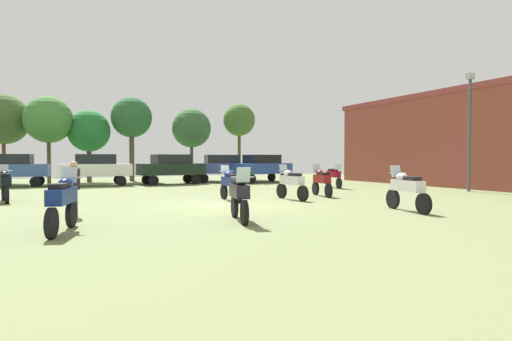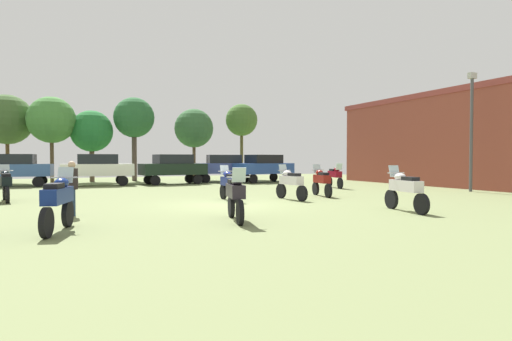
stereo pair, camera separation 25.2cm
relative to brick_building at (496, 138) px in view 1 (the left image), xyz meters
The scene contains 23 objects.
ground_plane 18.35m from the brick_building, behind, with size 44.00×52.00×0.02m.
brick_building is the anchor object (origin of this frame).
motorcycle_1 15.08m from the brick_building, 154.54° to the right, with size 0.70×2.28×1.50m.
motorcycle_2 15.16m from the brick_building, behind, with size 0.62×2.17×1.48m.
motorcycle_3 24.51m from the brick_building, 165.86° to the right, with size 0.81×2.18×1.51m.
motorcycle_6 10.10m from the brick_building, 158.03° to the left, with size 0.75×2.21×1.47m.
motorcycle_8 13.09m from the brick_building, behind, with size 0.69×2.08×1.45m.
motorcycle_9 20.32m from the brick_building, 162.46° to the right, with size 0.73×2.12×1.49m.
motorcycle_10 25.93m from the brick_building, behind, with size 0.69×2.21×1.48m.
motorcycle_12 17.59m from the brick_building, behind, with size 0.62×2.21×1.45m.
car_1 20.41m from the brick_building, 146.37° to the left, with size 4.48×2.30×2.00m.
car_2 15.02m from the brick_building, 134.37° to the left, with size 4.57×2.61×2.00m.
car_4 29.41m from the brick_building, 154.31° to the left, with size 4.45×2.20×2.00m.
car_5 24.64m from the brick_building, 151.94° to the left, with size 4.33×1.88×2.00m.
car_6 17.94m from the brick_building, 136.26° to the left, with size 4.52×2.43×2.00m.
person_1 23.63m from the brick_building, behind, with size 0.41×0.41×1.65m.
tree_1 32.75m from the brick_building, 146.67° to the left, with size 3.56×3.56×6.30m.
tree_4 25.09m from the brick_building, 138.33° to the left, with size 3.09×3.09×6.44m.
tree_5 21.71m from the brick_building, 130.06° to the left, with size 3.15×3.15×5.78m.
tree_6 29.44m from the brick_building, 146.15° to the left, with size 3.29×3.29×6.12m.
tree_7 27.46m from the brick_building, 142.42° to the left, with size 3.07×3.07×5.31m.
tree_8 19.19m from the brick_building, 121.01° to the left, with size 2.72×2.72×6.37m.
lamp_post 4.53m from the brick_building, 160.61° to the right, with size 0.44×0.24×6.18m.
Camera 1 is at (-5.71, -14.73, 1.74)m, focal length 29.45 mm.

